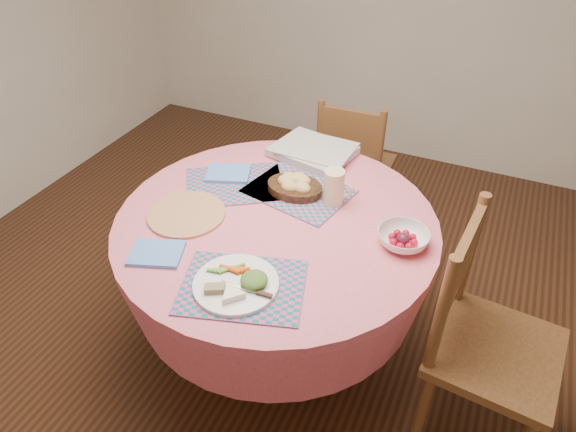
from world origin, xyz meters
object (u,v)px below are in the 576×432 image
(dining_table, at_px, (277,257))
(bread_bowl, at_px, (295,185))
(dinner_plate, at_px, (237,284))
(chair_back, at_px, (353,164))
(latte_mug, at_px, (334,187))
(fruit_bowl, at_px, (403,239))
(wicker_trivet, at_px, (187,214))
(chair_right, at_px, (483,338))

(dining_table, bearing_deg, bread_bowl, 92.26)
(dining_table, bearing_deg, dinner_plate, -83.49)
(chair_back, height_order, latte_mug, latte_mug)
(dining_table, relative_size, dinner_plate, 4.43)
(bread_bowl, height_order, fruit_bowl, bread_bowl)
(bread_bowl, bearing_deg, latte_mug, -2.43)
(wicker_trivet, relative_size, latte_mug, 2.09)
(dinner_plate, distance_m, bread_bowl, 0.58)
(chair_back, distance_m, fruit_bowl, 1.11)
(latte_mug, bearing_deg, wicker_trivet, -147.72)
(chair_right, xyz_separation_m, dinner_plate, (-0.78, -0.36, 0.27))
(dinner_plate, xyz_separation_m, fruit_bowl, (0.43, 0.44, 0.01))
(chair_right, distance_m, chair_back, 1.31)
(dinner_plate, relative_size, latte_mug, 1.95)
(chair_back, distance_m, bread_bowl, 0.87)
(chair_right, relative_size, bread_bowl, 4.19)
(bread_bowl, bearing_deg, chair_back, 89.38)
(chair_right, relative_size, latte_mug, 6.69)
(chair_right, relative_size, dinner_plate, 3.44)
(wicker_trivet, bearing_deg, dinner_plate, -35.79)
(chair_back, bearing_deg, wicker_trivet, 71.54)
(bread_bowl, distance_m, latte_mug, 0.18)
(chair_back, bearing_deg, bread_bowl, 87.24)
(chair_right, bearing_deg, latte_mug, 77.24)
(latte_mug, height_order, fruit_bowl, latte_mug)
(latte_mug, distance_m, fruit_bowl, 0.35)
(chair_right, distance_m, latte_mug, 0.77)
(dining_table, height_order, wicker_trivet, wicker_trivet)
(chair_back, distance_m, wicker_trivet, 1.20)
(bread_bowl, relative_size, latte_mug, 1.60)
(wicker_trivet, distance_m, bread_bowl, 0.45)
(latte_mug, bearing_deg, dining_table, -131.27)
(dinner_plate, relative_size, bread_bowl, 1.22)
(dining_table, height_order, dinner_plate, dinner_plate)
(chair_back, distance_m, latte_mug, 0.90)
(dining_table, height_order, bread_bowl, bread_bowl)
(dining_table, xyz_separation_m, chair_right, (0.82, -0.03, -0.05))
(chair_back, xyz_separation_m, dinner_plate, (0.04, -1.38, 0.33))
(chair_back, xyz_separation_m, latte_mug, (0.16, -0.80, 0.38))
(latte_mug, xyz_separation_m, fruit_bowl, (0.31, -0.14, -0.05))
(wicker_trivet, bearing_deg, chair_right, 4.45)
(chair_right, height_order, fruit_bowl, chair_right)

